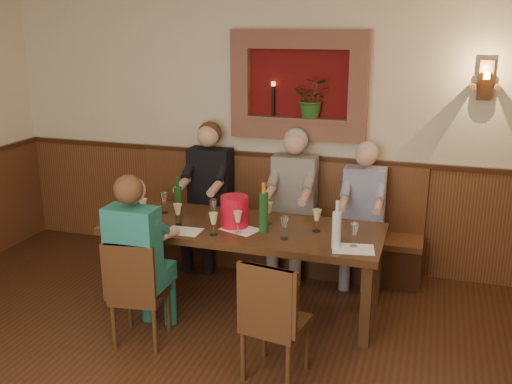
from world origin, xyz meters
TOP-DOWN VIEW (x-y plane):
  - room_shell at (0.00, 0.00)m, footprint 6.04×6.04m
  - wainscoting at (0.00, -0.00)m, footprint 6.02×6.02m
  - wall_niche at (0.24, 2.94)m, footprint 1.36×0.30m
  - wall_sconce at (1.90, 2.93)m, footprint 0.25×0.20m
  - dining_table at (0.00, 1.85)m, footprint 2.40×0.90m
  - bench at (0.00, 2.79)m, footprint 3.00×0.45m
  - chair_near_left at (-0.58, 1.02)m, footprint 0.44×0.44m
  - chair_near_right at (0.56, 0.89)m, footprint 0.46×0.46m
  - person_bench_left at (-0.68, 2.69)m, footprint 0.44×0.54m
  - person_bench_mid at (0.23, 2.69)m, footprint 0.43×0.53m
  - person_bench_right at (0.92, 2.69)m, footprint 0.40×0.48m
  - person_chair_front at (-0.58, 1.07)m, footprint 0.40×0.49m
  - spittoon_bucket at (-0.07, 1.82)m, footprint 0.31×0.31m
  - wine_bottle_green_a at (0.21, 1.77)m, footprint 0.08×0.08m
  - wine_bottle_green_b at (-0.64, 1.92)m, footprint 0.08×0.08m
  - water_bottle at (0.85, 1.60)m, footprint 0.08×0.08m
  - tasting_sheet_a at (-0.90, 1.68)m, footprint 0.30×0.27m
  - tasting_sheet_b at (0.01, 1.76)m, footprint 0.36×0.31m
  - tasting_sheet_c at (0.99, 1.60)m, footprint 0.35×0.28m
  - tasting_sheet_d at (-0.43, 1.57)m, footprint 0.30×0.22m
  - wine_glass_0 at (0.01, 1.67)m, footprint 0.08×0.08m
  - wine_glass_1 at (0.42, 1.66)m, footprint 0.08×0.08m
  - wine_glass_2 at (-0.81, 1.96)m, footprint 0.08×0.08m
  - wine_glass_3 at (-0.90, 1.74)m, footprint 0.08×0.08m
  - wine_glass_4 at (-0.55, 1.70)m, footprint 0.08×0.08m
  - wine_glass_5 at (-0.16, 1.57)m, footprint 0.08×0.08m
  - wine_glass_6 at (0.63, 1.91)m, footprint 0.08×0.08m
  - wine_glass_7 at (0.98, 1.66)m, footprint 0.08×0.08m
  - wine_glass_8 at (0.19, 1.97)m, footprint 0.08×0.08m
  - wine_glass_9 at (-0.30, 1.91)m, footprint 0.08×0.08m

SIDE VIEW (x-z plane):
  - chair_near_left at x=-0.58m, z-range -0.18..0.69m
  - chair_near_right at x=0.56m, z-range -0.19..0.72m
  - bench at x=0.00m, z-range -0.23..0.88m
  - person_bench_right at x=0.92m, z-range -0.12..1.25m
  - person_chair_front at x=-0.58m, z-range -0.12..1.26m
  - wainscoting at x=0.00m, z-range 0.01..1.16m
  - person_bench_mid at x=0.23m, z-range -0.12..1.34m
  - person_bench_left at x=-0.68m, z-range -0.12..1.35m
  - dining_table at x=0.00m, z-range 0.30..1.05m
  - tasting_sheet_a at x=-0.90m, z-range 0.75..0.75m
  - tasting_sheet_b at x=0.01m, z-range 0.75..0.75m
  - tasting_sheet_c at x=0.99m, z-range 0.75..0.75m
  - tasting_sheet_d at x=-0.43m, z-range 0.75..0.75m
  - wine_glass_0 at x=0.01m, z-range 0.75..0.94m
  - wine_glass_1 at x=0.42m, z-range 0.75..0.94m
  - wine_glass_2 at x=-0.81m, z-range 0.75..0.94m
  - wine_glass_3 at x=-0.90m, z-range 0.75..0.94m
  - wine_glass_4 at x=-0.55m, z-range 0.75..0.94m
  - wine_glass_5 at x=-0.16m, z-range 0.75..0.94m
  - wine_glass_6 at x=0.63m, z-range 0.75..0.94m
  - wine_glass_7 at x=0.98m, z-range 0.75..0.94m
  - wine_glass_8 at x=0.19m, z-range 0.75..0.94m
  - wine_glass_9 at x=-0.30m, z-range 0.75..0.94m
  - spittoon_bucket at x=-0.07m, z-range 0.75..1.02m
  - wine_bottle_green_b at x=-0.64m, z-range 0.71..1.08m
  - water_bottle at x=0.85m, z-range 0.71..1.10m
  - wine_bottle_green_a at x=0.21m, z-range 0.71..1.14m
  - wall_niche at x=0.24m, z-range 1.28..2.34m
  - room_shell at x=0.00m, z-range 0.48..3.30m
  - wall_sconce at x=1.90m, z-range 1.77..2.12m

